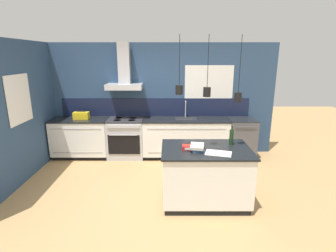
{
  "coord_description": "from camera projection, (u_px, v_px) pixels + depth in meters",
  "views": [
    {
      "loc": [
        0.3,
        -4.13,
        2.31
      ],
      "look_at": [
        0.31,
        0.55,
        1.05
      ],
      "focal_mm": 28.0,
      "sensor_mm": 36.0,
      "label": 1
    }
  ],
  "objects": [
    {
      "name": "oven_range",
      "position": [
        126.0,
        138.0,
        6.09
      ],
      "size": [
        0.82,
        0.66,
        0.91
      ],
      "color": "#B5B5BA",
      "rests_on": "ground_plane"
    },
    {
      "name": "counter_run_sink",
      "position": [
        185.0,
        138.0,
        6.1
      ],
      "size": [
        1.97,
        0.64,
        1.3
      ],
      "color": "black",
      "rests_on": "ground_plane"
    },
    {
      "name": "counter_run_left",
      "position": [
        81.0,
        138.0,
        6.09
      ],
      "size": [
        1.29,
        0.64,
        0.91
      ],
      "color": "black",
      "rests_on": "ground_plane"
    },
    {
      "name": "wall_back",
      "position": [
        154.0,
        98.0,
        6.16
      ],
      "size": [
        5.6,
        2.39,
        2.6
      ],
      "color": "navy",
      "rests_on": "ground_plane"
    },
    {
      "name": "ground_plane",
      "position": [
        151.0,
        192.0,
        4.58
      ],
      "size": [
        16.0,
        16.0,
        0.0
      ],
      "primitive_type": "plane",
      "color": "tan",
      "rests_on": "ground"
    },
    {
      "name": "paper_pile",
      "position": [
        218.0,
        153.0,
        3.87
      ],
      "size": [
        0.43,
        0.34,
        0.01
      ],
      "color": "silver",
      "rests_on": "kitchen_island"
    },
    {
      "name": "bottle_on_island",
      "position": [
        231.0,
        137.0,
        4.22
      ],
      "size": [
        0.07,
        0.07,
        0.32
      ],
      "color": "#193319",
      "rests_on": "kitchen_island"
    },
    {
      "name": "book_stack",
      "position": [
        197.0,
        147.0,
        4.0
      ],
      "size": [
        0.24,
        0.31,
        0.08
      ],
      "color": "#335684",
      "rests_on": "kitchen_island"
    },
    {
      "name": "dishwasher",
      "position": [
        240.0,
        138.0,
        6.1
      ],
      "size": [
        0.62,
        0.65,
        0.91
      ],
      "color": "#4C4C51",
      "rests_on": "ground_plane"
    },
    {
      "name": "red_supply_box",
      "position": [
        188.0,
        147.0,
        4.02
      ],
      "size": [
        0.18,
        0.14,
        0.07
      ],
      "color": "red",
      "rests_on": "kitchen_island"
    },
    {
      "name": "kitchen_island",
      "position": [
        205.0,
        175.0,
        4.2
      ],
      "size": [
        1.39,
        0.95,
        0.91
      ],
      "color": "black",
      "rests_on": "ground_plane"
    },
    {
      "name": "yellow_toolbox",
      "position": [
        81.0,
        116.0,
        5.95
      ],
      "size": [
        0.34,
        0.18,
        0.19
      ],
      "color": "gold",
      "rests_on": "counter_run_left"
    },
    {
      "name": "wall_left",
      "position": [
        22.0,
        111.0,
        4.91
      ],
      "size": [
        0.08,
        3.8,
        2.6
      ],
      "color": "navy",
      "rests_on": "ground_plane"
    }
  ]
}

